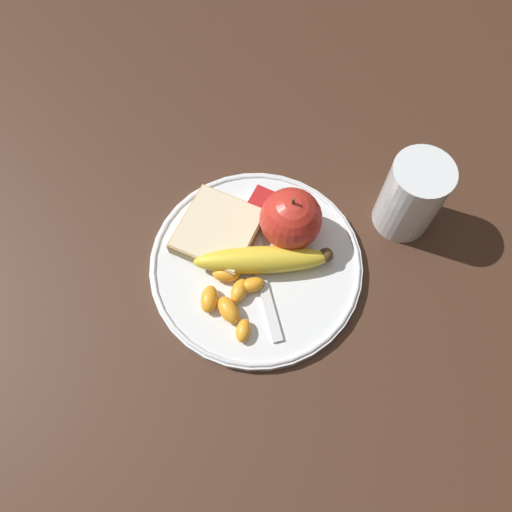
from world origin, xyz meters
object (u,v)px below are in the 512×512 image
banana (265,257)px  fork (257,263)px  bread_slice (218,231)px  plate (256,264)px  jam_packet (263,207)px  juice_glass (411,198)px  apple (291,219)px

banana → fork: size_ratio=1.12×
bread_slice → fork: (0.01, 0.06, -0.01)m
fork → plate: bearing=37.3°
jam_packet → bread_slice: bearing=-31.5°
juice_glass → banana: (0.14, -0.13, -0.02)m
fork → bread_slice: bearing=37.0°
banana → fork: bearing=-59.2°
banana → fork: (0.00, -0.01, -0.01)m
bread_slice → apple: bearing=118.1°
bread_slice → jam_packet: size_ratio=2.32×
plate → jam_packet: 0.07m
jam_packet → apple: bearing=72.8°
apple → bread_slice: bearing=-61.9°
banana → bread_slice: (-0.01, -0.07, -0.01)m
bread_slice → plate: bearing=77.4°
banana → jam_packet: banana is taller
fork → jam_packet: size_ratio=3.34×
plate → juice_glass: juice_glass is taller
fork → banana: bearing=-99.6°
apple → plate: bearing=-19.2°
bread_slice → fork: size_ratio=0.69×
banana → juice_glass: bearing=137.8°
apple → fork: bearing=-17.9°
bread_slice → jam_packet: bearing=148.5°
apple → fork: size_ratio=0.59×
plate → juice_glass: 0.20m
banana → jam_packet: bearing=-151.5°
juice_glass → fork: juice_glass is taller
apple → jam_packet: apple is taller
bread_slice → jam_packet: same height
juice_glass → banana: bearing=-42.2°
apple → fork: 0.07m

